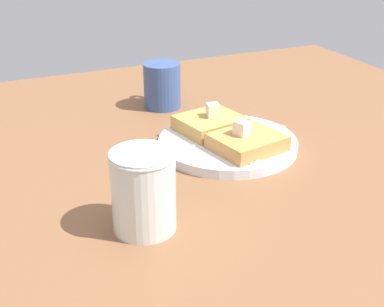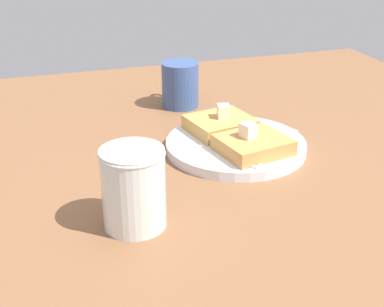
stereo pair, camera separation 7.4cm
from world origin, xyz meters
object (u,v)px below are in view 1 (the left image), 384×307
Objects in this scene: syrup_jar at (144,193)px; coffee_mug at (162,85)px; plate at (228,143)px; fork at (265,146)px.

syrup_jar is 1.02× the size of coffee_mug.
syrup_jar reaches higher than coffee_mug.
plate is 26.18cm from syrup_jar.
fork is 28.42cm from coffee_mug.
fork reaches higher than plate.
syrup_jar is at bearing 115.62° from fork.
fork is 1.35× the size of coffee_mug.
plate is at bearing 36.60° from fork.
fork is 26.52cm from syrup_jar.
plate is 1.67× the size of fork.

